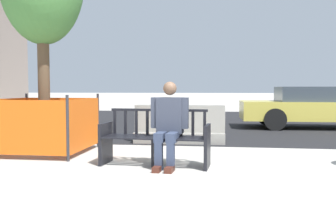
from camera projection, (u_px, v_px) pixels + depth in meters
The scene contains 7 objects.
ground_plane at pixel (184, 176), 5.15m from camera, with size 200.00×200.00×0.00m, color #B7B2A8.
street_asphalt at pixel (206, 121), 13.75m from camera, with size 120.00×12.00×0.01m, color black.
street_bench at pixel (155, 140), 5.87m from camera, with size 1.72×0.65×0.88m.
seated_person at pixel (169, 122), 5.75m from camera, with size 0.59×0.74×1.31m.
jersey_barrier_centre at pixel (180, 127), 8.39m from camera, with size 2.02×0.73×0.84m.
construction_fence at pixel (45, 123), 7.05m from camera, with size 1.62×1.62×1.10m.
car_taxi_near at pixel (318, 107), 11.38m from camera, with size 4.75×1.91×1.26m.
Camera 1 is at (0.47, -5.06, 1.21)m, focal length 40.00 mm.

